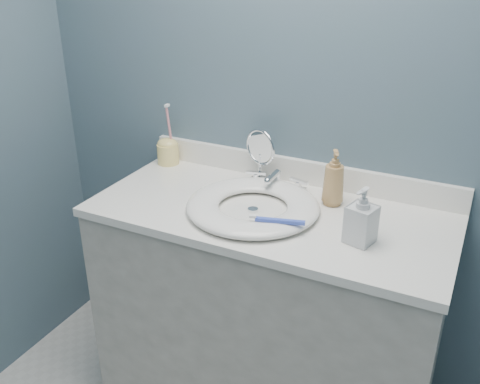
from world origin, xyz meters
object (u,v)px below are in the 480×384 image
Objects in this scene: makeup_mirror at (260,153)px; soap_bottle_clear at (362,216)px; soap_bottle_amber at (334,178)px; toothbrush_holder at (168,150)px.

makeup_mirror is 0.53m from soap_bottle_clear.
makeup_mirror is at bearing 163.45° from soap_bottle_clear.
soap_bottle_amber is 0.72m from toothbrush_holder.
soap_bottle_amber is at bearing 6.80° from makeup_mirror.
toothbrush_holder reaches higher than makeup_mirror.
soap_bottle_clear is 0.91m from toothbrush_holder.
toothbrush_holder is (-0.87, 0.28, -0.03)m from soap_bottle_clear.
toothbrush_holder reaches higher than soap_bottle_clear.
soap_bottle_amber is (0.30, -0.07, -0.01)m from makeup_mirror.
toothbrush_holder reaches higher than soap_bottle_amber.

